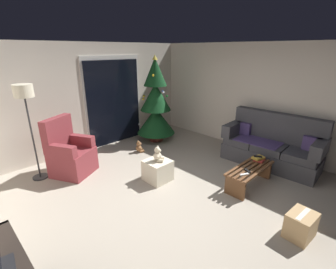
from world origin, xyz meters
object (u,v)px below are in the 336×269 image
object	(u,v)px
cell_phone	(258,156)
floor_lamp	(25,101)
coffee_table	(250,173)
teddy_bear_chestnut_by_tree	(139,147)
couch	(272,146)
cardboard_box_taped_mid_floor	(301,225)
ottoman	(158,170)
teddy_bear_cream	(158,155)
remote_black	(248,171)
armchair	(70,154)
remote_white	(245,174)
book_stack	(259,159)
christmas_tree	(156,105)

from	to	relation	value
cell_phone	floor_lamp	bearing A→B (deg)	106.79
coffee_table	teddy_bear_chestnut_by_tree	bearing A→B (deg)	100.26
couch	cardboard_box_taped_mid_floor	distance (m)	2.21
cell_phone	ottoman	world-z (taller)	cell_phone
coffee_table	teddy_bear_cream	bearing A→B (deg)	128.21
remote_black	armchair	distance (m)	3.34
remote_white	ottoman	distance (m)	1.56
remote_white	book_stack	bearing A→B (deg)	-54.92
christmas_tree	coffee_table	bearing A→B (deg)	-97.02
book_stack	cell_phone	xyz separation A→B (m)	(-0.01, 0.02, 0.04)
christmas_tree	floor_lamp	xyz separation A→B (m)	(-2.94, 0.08, 0.53)
couch	teddy_bear_cream	distance (m)	2.48
christmas_tree	armchair	distance (m)	2.49
christmas_tree	ottoman	world-z (taller)	christmas_tree
book_stack	couch	bearing A→B (deg)	6.73
cell_phone	armchair	xyz separation A→B (m)	(-2.42, 2.68, -0.05)
remote_white	teddy_bear_cream	bearing A→B (deg)	54.76
book_stack	ottoman	distance (m)	1.91
christmas_tree	floor_lamp	world-z (taller)	christmas_tree
remote_white	book_stack	world-z (taller)	book_stack
remote_white	floor_lamp	world-z (taller)	floor_lamp
teddy_bear_chestnut_by_tree	armchair	bearing A→B (deg)	175.05
teddy_bear_cream	teddy_bear_chestnut_by_tree	bearing A→B (deg)	66.48
remote_black	cardboard_box_taped_mid_floor	xyz separation A→B (m)	(-0.51, -1.05, -0.20)
couch	teddy_bear_cream	xyz separation A→B (m)	(-2.17, 1.19, 0.12)
couch	floor_lamp	world-z (taller)	floor_lamp
remote_black	ottoman	distance (m)	1.61
floor_lamp	teddy_bear_cream	size ratio (longest dim) A/B	6.25
ottoman	teddy_bear_cream	world-z (taller)	teddy_bear_cream
book_stack	cardboard_box_taped_mid_floor	xyz separation A→B (m)	(-1.06, -1.11, -0.23)
teddy_bear_chestnut_by_tree	cell_phone	bearing A→B (deg)	-72.03
remote_black	cell_phone	world-z (taller)	cell_phone
christmas_tree	ottoman	xyz separation A→B (m)	(-1.39, -1.58, -0.78)
remote_white	coffee_table	bearing A→B (deg)	-51.03
book_stack	cell_phone	world-z (taller)	cell_phone
couch	cardboard_box_taped_mid_floor	bearing A→B (deg)	-146.85
remote_white	cell_phone	size ratio (longest dim) A/B	1.08
ottoman	teddy_bear_cream	distance (m)	0.32
remote_black	floor_lamp	xyz separation A→B (m)	(-2.41, 3.01, 1.13)
cell_phone	ottoman	xyz separation A→B (m)	(-1.39, 1.27, -0.25)
coffee_table	teddy_bear_chestnut_by_tree	world-z (taller)	coffee_table
couch	book_stack	world-z (taller)	couch
couch	teddy_bear_cream	world-z (taller)	couch
remote_black	teddy_bear_cream	distance (m)	1.59
ottoman	teddy_bear_cream	xyz separation A→B (m)	(0.01, -0.01, 0.32)
christmas_tree	cardboard_box_taped_mid_floor	size ratio (longest dim) A/B	5.48
teddy_bear_cream	cardboard_box_taped_mid_floor	world-z (taller)	teddy_bear_cream
coffee_table	remote_white	distance (m)	0.36
ottoman	armchair	bearing A→B (deg)	126.13
couch	book_stack	size ratio (longest dim) A/B	7.66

